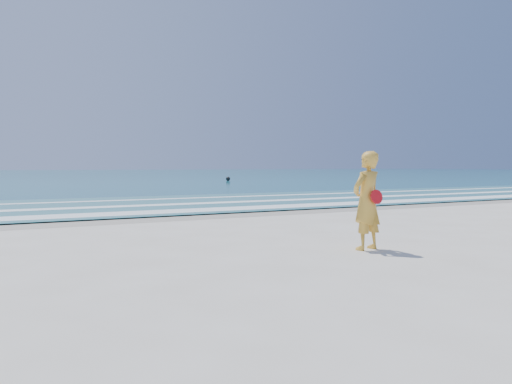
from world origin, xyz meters
name	(u,v)px	position (x,y,z in m)	size (l,w,h in m)	color
ground	(367,270)	(0.00, 0.00, 0.00)	(400.00, 400.00, 0.00)	silver
wet_sand	(173,217)	(0.00, 9.00, 0.00)	(400.00, 2.40, 0.00)	#B2A893
ocean	(16,174)	(0.00, 105.00, 0.02)	(400.00, 190.00, 0.04)	#19727F
shallow	(132,204)	(0.00, 14.00, 0.04)	(400.00, 10.00, 0.01)	#59B7AD
foam_near	(161,212)	(0.00, 10.30, 0.05)	(400.00, 1.40, 0.01)	white
foam_mid	(138,206)	(0.00, 13.20, 0.05)	(400.00, 0.90, 0.01)	white
foam_far	(118,200)	(0.00, 16.50, 0.05)	(400.00, 0.60, 0.01)	white
buoy	(228,179)	(16.69, 40.63, 0.26)	(0.44, 0.44, 0.44)	black
woman	(367,201)	(1.22, 1.43, 0.93)	(0.76, 0.58, 1.86)	gold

